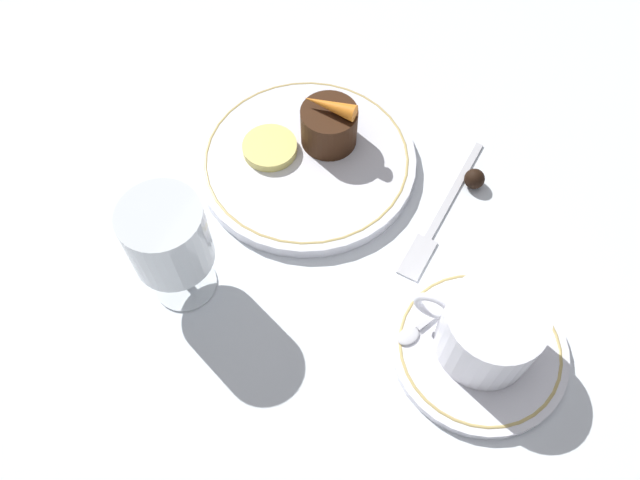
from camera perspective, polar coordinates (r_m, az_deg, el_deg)
The scene contains 11 objects.
ground_plane at distance 0.67m, azimuth -3.15°, elevation 5.27°, with size 3.00×3.00×0.00m, color white.
dinner_plate at distance 0.67m, azimuth -1.22°, elevation 7.33°, with size 0.23×0.23×0.01m.
saucer at distance 0.59m, azimuth 14.33°, elevation -9.58°, with size 0.16×0.16×0.01m.
coffee_cup at distance 0.55m, azimuth 15.24°, elevation -7.92°, with size 0.11×0.09×0.06m.
spoon at distance 0.58m, azimuth 10.08°, elevation -7.08°, with size 0.06×0.10×0.00m.
wine_glass at distance 0.55m, azimuth -13.67°, elevation -0.06°, with size 0.07×0.07×0.12m.
fork at distance 0.65m, azimuth 10.63°, elevation 1.70°, with size 0.03×0.19×0.01m.
dessert_cake at distance 0.67m, azimuth 0.82°, elevation 10.38°, with size 0.06×0.06×0.04m.
carrot_garnish at distance 0.64m, azimuth 0.86°, elevation 12.19°, with size 0.06×0.02×0.02m.
pineapple_slice at distance 0.67m, azimuth -4.61°, elevation 8.41°, with size 0.06×0.06×0.01m.
chocolate_truffle at distance 0.67m, azimuth 13.94°, elevation 5.45°, with size 0.02×0.02×0.02m.
Camera 1 is at (-0.20, 0.34, 0.54)m, focal length 35.00 mm.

